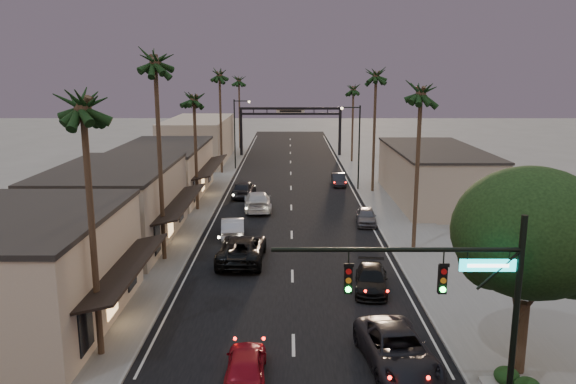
{
  "coord_description": "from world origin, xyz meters",
  "views": [
    {
      "loc": [
        -0.21,
        -13.97,
        12.44
      ],
      "look_at": [
        -0.3,
        32.29,
        2.5
      ],
      "focal_mm": 35.0,
      "sensor_mm": 36.0,
      "label": 1
    }
  ],
  "objects_px": {
    "streetlight_right": "(357,141)",
    "curbside_near": "(397,350)",
    "palm_la": "(82,97)",
    "palm_lc": "(194,95)",
    "palm_ld": "(219,72)",
    "palm_far": "(239,78)",
    "palm_rc": "(353,86)",
    "oncoming_silver": "(233,228)",
    "oncoming_pickup": "(242,249)",
    "streetlight_left": "(237,128)",
    "oncoming_red": "(246,364)",
    "traffic_signal": "(462,292)",
    "palm_ra": "(421,87)",
    "curbside_black": "(371,279)",
    "palm_lb": "(155,56)",
    "arch": "(290,119)",
    "corner_tree": "(532,238)",
    "palm_rb": "(376,72)"
  },
  "relations": [
    {
      "from": "arch",
      "to": "oncoming_pickup",
      "type": "bearing_deg",
      "value": -93.97
    },
    {
      "from": "palm_rc",
      "to": "oncoming_red",
      "type": "height_order",
      "value": "palm_rc"
    },
    {
      "from": "corner_tree",
      "to": "oncoming_pickup",
      "type": "distance_m",
      "value": 19.9
    },
    {
      "from": "palm_la",
      "to": "oncoming_pickup",
      "type": "xyz_separation_m",
      "value": [
        5.25,
        12.78,
        -10.56
      ]
    },
    {
      "from": "oncoming_silver",
      "to": "traffic_signal",
      "type": "bearing_deg",
      "value": 107.89
    },
    {
      "from": "palm_ld",
      "to": "palm_far",
      "type": "xyz_separation_m",
      "value": [
        0.3,
        23.0,
        -0.97
      ]
    },
    {
      "from": "palm_far",
      "to": "streetlight_left",
      "type": "bearing_deg",
      "value": -86.05
    },
    {
      "from": "palm_rc",
      "to": "oncoming_pickup",
      "type": "distance_m",
      "value": 44.91
    },
    {
      "from": "curbside_black",
      "to": "palm_ra",
      "type": "bearing_deg",
      "value": 68.54
    },
    {
      "from": "palm_la",
      "to": "curbside_near",
      "type": "relative_size",
      "value": 2.26
    },
    {
      "from": "palm_rc",
      "to": "oncoming_silver",
      "type": "distance_m",
      "value": 40.17
    },
    {
      "from": "traffic_signal",
      "to": "streetlight_left",
      "type": "height_order",
      "value": "streetlight_left"
    },
    {
      "from": "streetlight_right",
      "to": "oncoming_silver",
      "type": "bearing_deg",
      "value": -122.84
    },
    {
      "from": "streetlight_right",
      "to": "curbside_near",
      "type": "distance_m",
      "value": 37.31
    },
    {
      "from": "palm_ra",
      "to": "palm_rc",
      "type": "bearing_deg",
      "value": 90.0
    },
    {
      "from": "palm_ra",
      "to": "oncoming_pickup",
      "type": "relative_size",
      "value": 2.07
    },
    {
      "from": "oncoming_pickup",
      "to": "oncoming_silver",
      "type": "distance_m",
      "value": 5.62
    },
    {
      "from": "palm_la",
      "to": "palm_far",
      "type": "xyz_separation_m",
      "value": [
        0.3,
        69.0,
        0.0
      ]
    },
    {
      "from": "palm_lb",
      "to": "palm_ld",
      "type": "bearing_deg",
      "value": 90.0
    },
    {
      "from": "streetlight_right",
      "to": "palm_ld",
      "type": "xyz_separation_m",
      "value": [
        -15.52,
        10.0,
        7.09
      ]
    },
    {
      "from": "palm_la",
      "to": "palm_rc",
      "type": "distance_m",
      "value": 57.63
    },
    {
      "from": "oncoming_red",
      "to": "traffic_signal",
      "type": "bearing_deg",
      "value": 157.6
    },
    {
      "from": "oncoming_silver",
      "to": "curbside_near",
      "type": "distance_m",
      "value": 21.21
    },
    {
      "from": "curbside_black",
      "to": "streetlight_right",
      "type": "bearing_deg",
      "value": 92.81
    },
    {
      "from": "streetlight_right",
      "to": "curbside_near",
      "type": "bearing_deg",
      "value": -93.87
    },
    {
      "from": "palm_lc",
      "to": "palm_ra",
      "type": "xyz_separation_m",
      "value": [
        17.2,
        -12.0,
        0.97
      ]
    },
    {
      "from": "palm_far",
      "to": "curbside_near",
      "type": "relative_size",
      "value": 2.26
    },
    {
      "from": "arch",
      "to": "streetlight_left",
      "type": "relative_size",
      "value": 1.69
    },
    {
      "from": "streetlight_left",
      "to": "palm_ra",
      "type": "distance_m",
      "value": 37.87
    },
    {
      "from": "palm_rc",
      "to": "palm_la",
      "type": "bearing_deg",
      "value": -107.37
    },
    {
      "from": "traffic_signal",
      "to": "streetlight_right",
      "type": "distance_m",
      "value": 41.02
    },
    {
      "from": "streetlight_right",
      "to": "curbside_near",
      "type": "relative_size",
      "value": 1.54
    },
    {
      "from": "palm_ra",
      "to": "palm_rc",
      "type": "relative_size",
      "value": 1.08
    },
    {
      "from": "oncoming_silver",
      "to": "streetlight_right",
      "type": "bearing_deg",
      "value": -128.61
    },
    {
      "from": "traffic_signal",
      "to": "palm_ra",
      "type": "height_order",
      "value": "palm_ra"
    },
    {
      "from": "palm_lc",
      "to": "palm_ld",
      "type": "bearing_deg",
      "value": 90.0
    },
    {
      "from": "palm_far",
      "to": "palm_rc",
      "type": "bearing_deg",
      "value": -39.64
    },
    {
      "from": "palm_la",
      "to": "palm_ld",
      "type": "xyz_separation_m",
      "value": [
        -0.0,
        46.0,
        0.97
      ]
    },
    {
      "from": "palm_rb",
      "to": "oncoming_red",
      "type": "relative_size",
      "value": 3.47
    },
    {
      "from": "palm_lb",
      "to": "curbside_near",
      "type": "xyz_separation_m",
      "value": [
        13.02,
        -13.95,
        -12.58
      ]
    },
    {
      "from": "corner_tree",
      "to": "arch",
      "type": "height_order",
      "value": "corner_tree"
    },
    {
      "from": "palm_la",
      "to": "oncoming_silver",
      "type": "relative_size",
      "value": 2.75
    },
    {
      "from": "palm_la",
      "to": "palm_rb",
      "type": "xyz_separation_m",
      "value": [
        17.2,
        35.0,
        0.97
      ]
    },
    {
      "from": "oncoming_pickup",
      "to": "palm_lc",
      "type": "bearing_deg",
      "value": -67.9
    },
    {
      "from": "palm_la",
      "to": "oncoming_silver",
      "type": "bearing_deg",
      "value": 77.41
    },
    {
      "from": "corner_tree",
      "to": "oncoming_silver",
      "type": "distance_m",
      "value": 24.82
    },
    {
      "from": "streetlight_right",
      "to": "oncoming_pickup",
      "type": "distance_m",
      "value": 25.77
    },
    {
      "from": "streetlight_right",
      "to": "curbside_black",
      "type": "distance_m",
      "value": 28.76
    },
    {
      "from": "palm_la",
      "to": "palm_rc",
      "type": "relative_size",
      "value": 1.08
    },
    {
      "from": "palm_rb",
      "to": "palm_far",
      "type": "relative_size",
      "value": 1.08
    }
  ]
}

